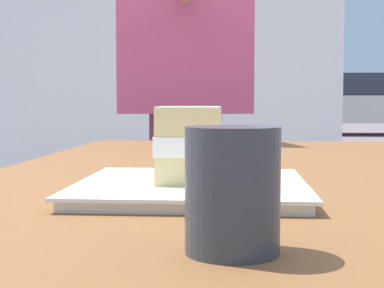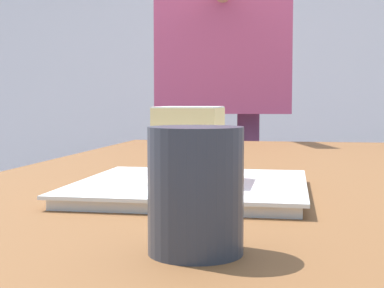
{
  "view_description": "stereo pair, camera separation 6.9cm",
  "coord_description": "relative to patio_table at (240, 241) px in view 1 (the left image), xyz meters",
  "views": [
    {
      "loc": [
        -0.89,
        0.01,
        0.89
      ],
      "look_at": [
        -0.2,
        0.06,
        0.83
      ],
      "focal_mm": 53.65,
      "sensor_mm": 36.0,
      "label": 1
    },
    {
      "loc": [
        -0.88,
        -0.06,
        0.89
      ],
      "look_at": [
        -0.2,
        0.06,
        0.83
      ],
      "focal_mm": 53.65,
      "sensor_mm": 36.0,
      "label": 2
    }
  ],
  "objects": [
    {
      "name": "cake_slice",
      "position": [
        -0.2,
        0.06,
        0.17
      ],
      "size": [
        0.1,
        0.09,
        0.09
      ],
      "color": "#E0C17A",
      "rests_on": "dessert_plate"
    },
    {
      "name": "patio_table",
      "position": [
        0.0,
        0.0,
        0.0
      ],
      "size": [
        1.53,
        0.81,
        0.77
      ],
      "color": "brown",
      "rests_on": "ground"
    },
    {
      "name": "coffee_cup",
      "position": [
        -0.47,
        0.01,
        0.16
      ],
      "size": [
        0.07,
        0.07,
        0.09
      ],
      "color": "#333842",
      "rests_on": "patio_table"
    },
    {
      "name": "parked_car_extra",
      "position": [
        21.14,
        1.05,
        0.05
      ],
      "size": [
        4.67,
        4.15,
        1.34
      ],
      "color": "maroon",
      "rests_on": "ground"
    },
    {
      "name": "parked_car_near",
      "position": [
        11.93,
        1.26,
        0.16
      ],
      "size": [
        4.19,
        4.31,
        1.55
      ],
      "color": "navy",
      "rests_on": "ground"
    },
    {
      "name": "diner_person",
      "position": [
        1.11,
        0.18,
        0.45
      ],
      "size": [
        0.61,
        0.47,
        1.68
      ],
      "color": "#5D3049",
      "rests_on": "ground"
    },
    {
      "name": "patio_building",
      "position": [
        5.53,
        0.9,
        0.61
      ],
      "size": [
        5.6,
        3.13,
        2.54
      ],
      "color": "silver",
      "rests_on": "ground"
    },
    {
      "name": "distant_hill",
      "position": [
        43.9,
        3.56,
        1.82
      ],
      "size": [
        31.63,
        31.63,
        4.97
      ],
      "color": "brown",
      "rests_on": "ground"
    },
    {
      "name": "dessert_fork",
      "position": [
        -0.02,
        0.12,
        0.11
      ],
      "size": [
        0.08,
        0.16,
        0.01
      ],
      "color": "silver",
      "rests_on": "patio_table"
    },
    {
      "name": "dessert_plate",
      "position": [
        -0.2,
        0.06,
        0.11
      ],
      "size": [
        0.27,
        0.27,
        0.02
      ],
      "color": "white",
      "rests_on": "patio_table"
    },
    {
      "name": "parked_car_far",
      "position": [
        15.14,
        -3.71,
        0.2
      ],
      "size": [
        1.99,
        4.5,
        1.65
      ],
      "color": "beige",
      "rests_on": "ground"
    }
  ]
}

